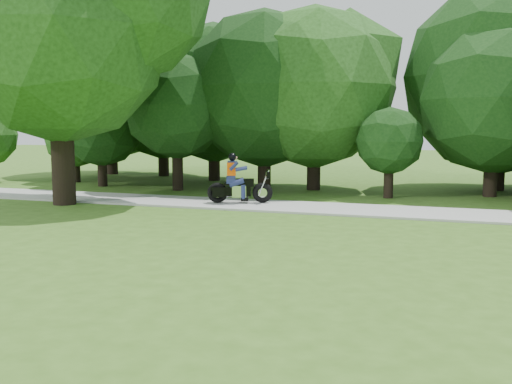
# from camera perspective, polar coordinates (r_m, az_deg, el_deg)

# --- Properties ---
(ground) EXTENTS (100.00, 100.00, 0.00)m
(ground) POSITION_cam_1_polar(r_m,az_deg,el_deg) (8.09, 14.86, -10.53)
(ground) COLOR #395F1B
(ground) RESTS_ON ground
(walkway) EXTENTS (60.00, 2.20, 0.06)m
(walkway) POSITION_cam_1_polar(r_m,az_deg,el_deg) (15.90, 16.98, -2.06)
(walkway) COLOR #A3A39E
(walkway) RESTS_ON ground
(tree_line) EXTENTS (39.77, 11.11, 7.60)m
(tree_line) POSITION_cam_1_polar(r_m,az_deg,el_deg) (21.91, 19.13, 9.49)
(tree_line) COLOR black
(tree_line) RESTS_ON ground
(big_tree_west) EXTENTS (8.64, 6.56, 9.96)m
(big_tree_west) POSITION_cam_1_polar(r_m,az_deg,el_deg) (18.59, -18.67, 16.84)
(big_tree_west) COLOR black
(big_tree_west) RESTS_ON ground
(touring_motorcycle) EXTENTS (1.90, 1.07, 1.50)m
(touring_motorcycle) POSITION_cam_1_polar(r_m,az_deg,el_deg) (17.00, -2.02, 0.72)
(touring_motorcycle) COLOR black
(touring_motorcycle) RESTS_ON walkway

